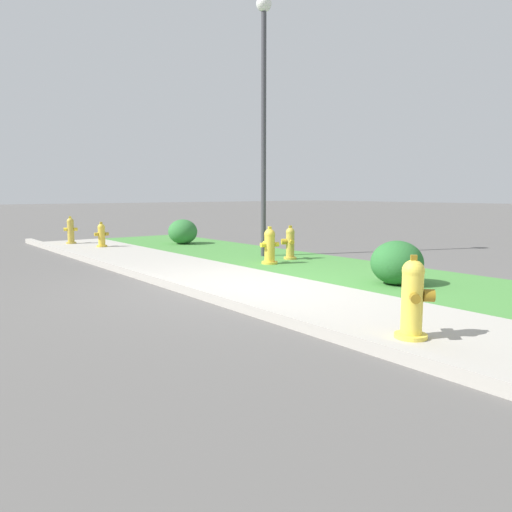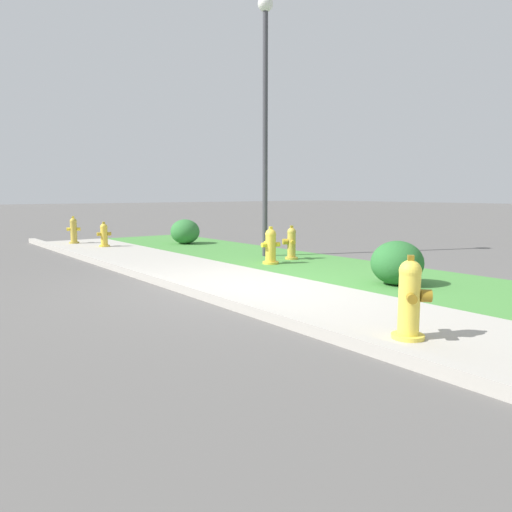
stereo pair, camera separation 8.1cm
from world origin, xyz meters
The scene contains 12 objects.
ground_plane centered at (0.00, 0.00, 0.00)m, with size 120.00×120.00×0.00m, color #5B5956.
sidewalk_pavement centered at (0.00, 0.00, 0.01)m, with size 18.00×1.98×0.01m, color #ADA89E.
grass_verge centered at (0.00, 2.26, 0.00)m, with size 18.00×2.55×0.01m, color #47893D.
street_curb centered at (0.00, -1.07, 0.06)m, with size 18.00×0.16×0.12m, color #ADA89E.
fire_hydrant_across_street centered at (-8.00, -0.21, 0.36)m, with size 0.33×0.36×0.75m.
fire_hydrant_at_driveway centered at (-6.67, 0.15, 0.31)m, with size 0.33×0.36×0.65m.
fire_hydrant_far_end centered at (-1.98, 2.40, 0.34)m, with size 0.36×0.33×0.71m.
fire_hydrant_mid_block centered at (-1.71, 1.64, 0.35)m, with size 0.37×0.39×0.73m.
fire_hydrant_near_corner centered at (3.02, -0.46, 0.39)m, with size 0.35×0.35×0.80m.
street_lamp centered at (-2.74, 2.30, 3.50)m, with size 0.32×0.32×5.41m.
shrub_bush_far_verge centered at (1.16, 1.78, 0.33)m, with size 0.78×0.78×0.67m.
shrub_bush_mid_verge centered at (-6.13, 2.19, 0.33)m, with size 0.79×0.79×0.67m.
Camera 2 is at (5.82, -4.37, 1.38)m, focal length 35.00 mm.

